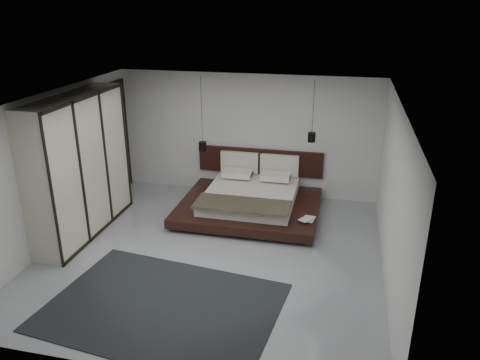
% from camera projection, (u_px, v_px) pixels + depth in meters
% --- Properties ---
extents(floor, '(6.00, 6.00, 0.00)m').
position_uv_depth(floor, '(212.00, 253.00, 8.51)').
color(floor, '#989BA0').
rests_on(floor, ground).
extents(ceiling, '(6.00, 6.00, 0.00)m').
position_uv_depth(ceiling, '(208.00, 100.00, 7.50)').
color(ceiling, white).
rests_on(ceiling, wall_back).
extents(wall_back, '(6.00, 0.00, 6.00)m').
position_uv_depth(wall_back, '(247.00, 135.00, 10.73)').
color(wall_back, silver).
rests_on(wall_back, floor).
extents(wall_front, '(6.00, 0.00, 6.00)m').
position_uv_depth(wall_front, '(136.00, 276.00, 5.28)').
color(wall_front, silver).
rests_on(wall_front, floor).
extents(wall_left, '(0.00, 6.00, 6.00)m').
position_uv_depth(wall_left, '(54.00, 168.00, 8.63)').
color(wall_left, silver).
rests_on(wall_left, floor).
extents(wall_right, '(0.00, 6.00, 6.00)m').
position_uv_depth(wall_right, '(393.00, 197.00, 7.38)').
color(wall_right, silver).
rests_on(wall_right, floor).
extents(lattice_screen, '(0.05, 0.90, 2.60)m').
position_uv_depth(lattice_screen, '(118.00, 138.00, 10.88)').
color(lattice_screen, black).
rests_on(lattice_screen, floor).
extents(bed, '(2.91, 2.45, 1.10)m').
position_uv_depth(bed, '(251.00, 199.00, 10.07)').
color(bed, black).
rests_on(bed, floor).
extents(book_lower, '(0.28, 0.34, 0.03)m').
position_uv_depth(book_lower, '(303.00, 218.00, 9.21)').
color(book_lower, '#99724C').
rests_on(book_lower, bed).
extents(book_upper, '(0.31, 0.34, 0.02)m').
position_uv_depth(book_upper, '(302.00, 218.00, 9.18)').
color(book_upper, '#99724C').
rests_on(book_upper, book_lower).
extents(pendant_left, '(0.17, 0.17, 1.64)m').
position_uv_depth(pendant_left, '(203.00, 146.00, 10.39)').
color(pendant_left, black).
rests_on(pendant_left, ceiling).
extents(pendant_right, '(0.16, 0.16, 1.28)m').
position_uv_depth(pendant_right, '(312.00, 137.00, 9.76)').
color(pendant_right, black).
rests_on(pendant_right, ceiling).
extents(wardrobe, '(0.65, 2.76, 2.71)m').
position_uv_depth(wardrobe, '(79.00, 166.00, 8.88)').
color(wardrobe, beige).
rests_on(wardrobe, floor).
extents(rug, '(3.65, 2.81, 0.01)m').
position_uv_depth(rug, '(163.00, 306.00, 7.02)').
color(rug, black).
rests_on(rug, floor).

